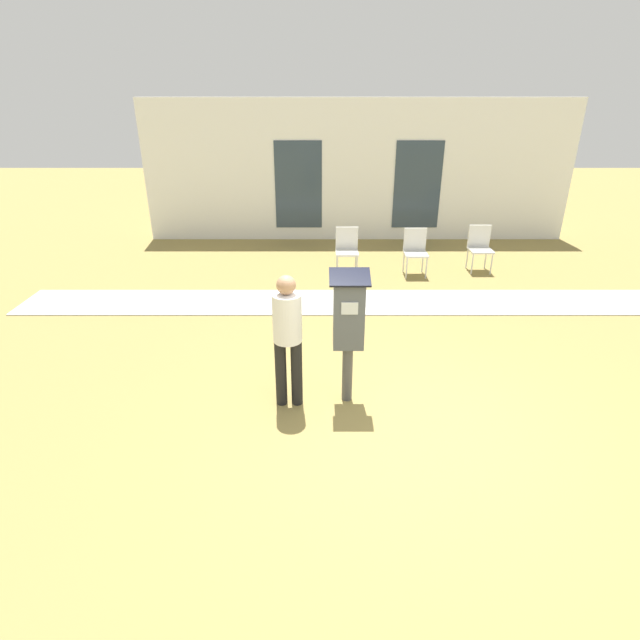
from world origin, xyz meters
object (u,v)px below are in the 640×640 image
object	(u,v)px
outdoor_chair_left	(349,247)
outdoor_chair_middle	(417,248)
parking_meter	(350,321)
outdoor_chair_right	(482,245)
person_standing	(289,332)

from	to	relation	value
outdoor_chair_left	outdoor_chair_middle	bearing A→B (deg)	14.88
parking_meter	outdoor_chair_left	world-z (taller)	parking_meter
outdoor_chair_right	person_standing	bearing A→B (deg)	-126.92
parking_meter	outdoor_chair_middle	xyz separation A→B (m)	(1.55, 4.45, -0.49)
parking_meter	outdoor_chair_middle	world-z (taller)	parking_meter
parking_meter	outdoor_chair_right	world-z (taller)	parking_meter
outdoor_chair_middle	outdoor_chair_right	xyz separation A→B (m)	(1.33, 0.24, 0.00)
outdoor_chair_middle	outdoor_chair_right	distance (m)	1.36
person_standing	outdoor_chair_right	size ratio (longest dim) A/B	1.76
outdoor_chair_middle	person_standing	bearing A→B (deg)	-121.05
outdoor_chair_right	parking_meter	bearing A→B (deg)	-121.83
outdoor_chair_left	outdoor_chair_middle	world-z (taller)	same
person_standing	outdoor_chair_right	world-z (taller)	person_standing
parking_meter	outdoor_chair_left	distance (m)	4.56
person_standing	outdoor_chair_right	bearing A→B (deg)	72.58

